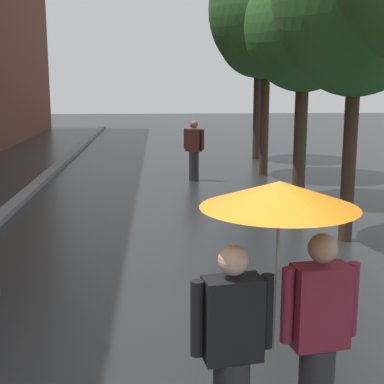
# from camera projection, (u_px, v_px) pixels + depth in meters

# --- Properties ---
(kerb_strip) EXTENTS (0.30, 36.00, 0.12)m
(kerb_strip) POSITION_uv_depth(u_px,v_px,m) (30.00, 191.00, 13.34)
(kerb_strip) COLOR slate
(kerb_strip) RESTS_ON ground
(street_tree_2) EXTENTS (2.59, 2.59, 5.20)m
(street_tree_2) POSITION_uv_depth(u_px,v_px,m) (304.00, 27.00, 12.02)
(street_tree_2) COLOR #473323
(street_tree_2) RESTS_ON ground
(street_tree_3) EXTENTS (3.15, 3.15, 6.31)m
(street_tree_3) POSITION_uv_depth(u_px,v_px,m) (267.00, 10.00, 14.97)
(street_tree_3) COLOR #473323
(street_tree_3) RESTS_ON ground
(street_tree_4) EXTENTS (2.70, 2.70, 5.48)m
(street_tree_4) POSITION_uv_depth(u_px,v_px,m) (259.00, 35.00, 18.19)
(street_tree_4) COLOR #473323
(street_tree_4) RESTS_ON ground
(couple_under_umbrella) EXTENTS (1.22, 1.08, 2.03)m
(couple_under_umbrella) POSITION_uv_depth(u_px,v_px,m) (278.00, 279.00, 3.88)
(couple_under_umbrella) COLOR #2D2D33
(couple_under_umbrella) RESTS_ON ground
(pedestrian_walking_midground) EXTENTS (0.53, 0.39, 1.61)m
(pedestrian_walking_midground) POSITION_uv_depth(u_px,v_px,m) (194.00, 150.00, 14.87)
(pedestrian_walking_midground) COLOR #2D2D33
(pedestrian_walking_midground) RESTS_ON ground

